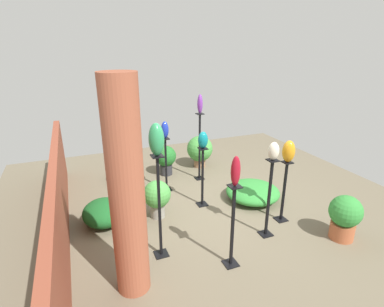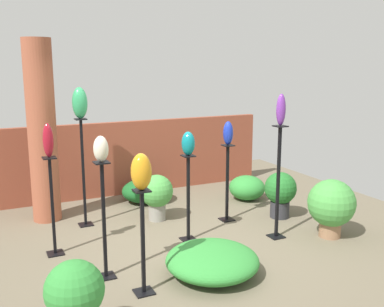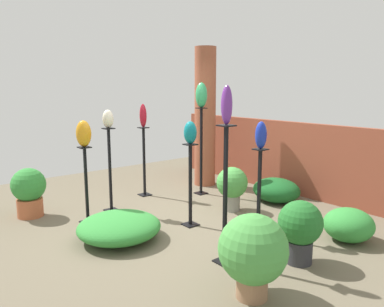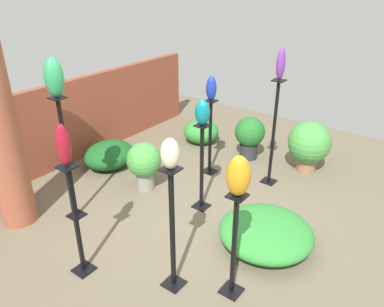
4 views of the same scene
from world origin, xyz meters
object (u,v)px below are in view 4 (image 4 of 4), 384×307
object	(u,v)px
art_vase_ruby	(63,145)
potted_plant_walkway_edge	(309,144)
pedestal_cobalt	(210,141)
pedestal_teal	(202,171)
art_vase_violet	(281,64)
pedestal_violet	(273,138)
art_vase_amber	(239,176)
potted_plant_back_center	(250,135)
pedestal_jade	(68,165)
pedestal_ruby	(77,226)
pedestal_amber	(234,251)
art_vase_teal	(202,113)
pedestal_ivory	(173,235)
art_vase_cobalt	(211,88)
art_vase_jade	(54,77)
potted_plant_front_left	(144,162)
art_vase_ivory	(170,154)

from	to	relation	value
art_vase_ruby	potted_plant_walkway_edge	size ratio (longest dim) A/B	0.51
pedestal_cobalt	art_vase_ruby	world-z (taller)	art_vase_ruby
art_vase_ruby	pedestal_teal	bearing A→B (deg)	-10.28
art_vase_violet	pedestal_violet	bearing A→B (deg)	90.00
art_vase_amber	potted_plant_back_center	bearing A→B (deg)	25.82
pedestal_jade	potted_plant_walkway_edge	distance (m)	3.54
pedestal_ruby	potted_plant_walkway_edge	bearing A→B (deg)	-16.50
art_vase_violet	pedestal_amber	bearing A→B (deg)	-163.02
pedestal_teal	art_vase_teal	bearing A→B (deg)	0.00
art_vase_ruby	pedestal_violet	bearing A→B (deg)	-14.60
pedestal_ivory	art_vase_cobalt	distance (m)	2.51
pedestal_cobalt	art_vase_violet	bearing A→B (deg)	-72.87
pedestal_violet	art_vase_jade	size ratio (longest dim) A/B	3.51
pedestal_cobalt	potted_plant_front_left	distance (m)	1.08
art_vase_ruby	pedestal_jade	bearing A→B (deg)	56.33
pedestal_jade	art_vase_violet	distance (m)	2.97
pedestal_jade	art_vase_teal	world-z (taller)	pedestal_jade
pedestal_jade	potted_plant_front_left	distance (m)	1.12
art_vase_amber	potted_plant_back_center	size ratio (longest dim) A/B	0.52
pedestal_teal	art_vase_violet	world-z (taller)	art_vase_violet
pedestal_teal	art_vase_amber	xyz separation A→B (m)	(-1.03, -1.10, 0.77)
art_vase_teal	art_vase_ruby	world-z (taller)	art_vase_ruby
pedestal_teal	art_vase_amber	bearing A→B (deg)	-133.23
art_vase_teal	pedestal_jade	bearing A→B (deg)	133.99
potted_plant_walkway_edge	art_vase_ruby	bearing A→B (deg)	163.50
art_vase_jade	potted_plant_back_center	distance (m)	3.28
art_vase_amber	art_vase_jade	xyz separation A→B (m)	(-0.11, 2.27, 0.50)
art_vase_ruby	pedestal_ivory	bearing A→B (deg)	-65.00
art_vase_cobalt	potted_plant_walkway_edge	world-z (taller)	art_vase_cobalt
pedestal_amber	pedestal_teal	xyz separation A→B (m)	(1.03, 1.10, 0.03)
pedestal_ivory	art_vase_violet	distance (m)	2.70
pedestal_ruby	potted_plant_back_center	distance (m)	3.39
art_vase_jade	potted_plant_walkway_edge	bearing A→B (deg)	-32.87
pedestal_amber	art_vase_ivory	bearing A→B (deg)	117.38
pedestal_teal	art_vase_ivory	distance (m)	1.70
pedestal_violet	art_vase_teal	bearing A→B (deg)	159.25
pedestal_violet	pedestal_teal	world-z (taller)	pedestal_violet
pedestal_ruby	art_vase_jade	bearing A→B (deg)	56.33
pedestal_ivory	art_vase_ivory	distance (m)	0.86
pedestal_cobalt	potted_plant_walkway_edge	bearing A→B (deg)	-51.26
pedestal_ivory	art_vase_teal	world-z (taller)	art_vase_teal
potted_plant_back_center	art_vase_amber	bearing A→B (deg)	-154.18
art_vase_amber	art_vase_teal	xyz separation A→B (m)	(1.03, 1.10, 0.03)
pedestal_cobalt	art_vase_teal	size ratio (longest dim) A/B	3.74
art_vase_jade	art_vase_cobalt	world-z (taller)	art_vase_jade
art_vase_teal	potted_plant_back_center	bearing A→B (deg)	7.28
art_vase_ivory	potted_plant_front_left	size ratio (longest dim) A/B	0.40
potted_plant_back_center	potted_plant_front_left	distance (m)	1.91
pedestal_amber	pedestal_ruby	size ratio (longest dim) A/B	0.90
pedestal_ivory	pedestal_teal	bearing A→B (deg)	24.08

